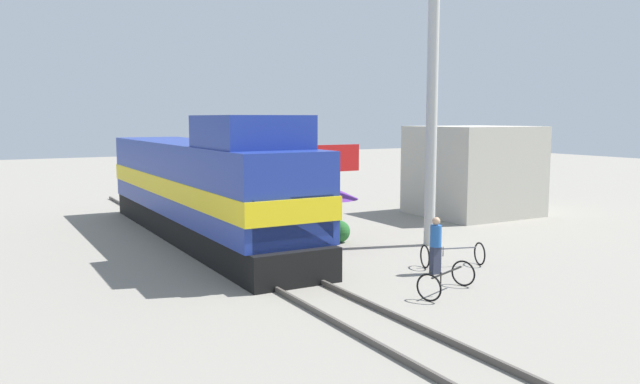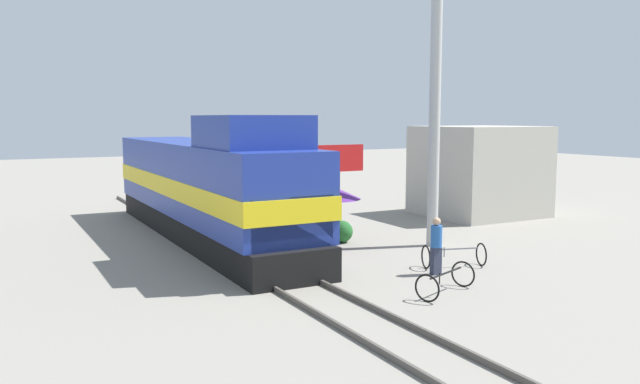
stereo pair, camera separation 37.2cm
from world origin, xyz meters
The scene contains 12 objects.
ground_plane centered at (0.00, 0.00, 0.00)m, with size 120.00×120.00×0.00m, color gray.
rail_near centered at (-0.72, 0.00, 0.07)m, with size 0.08×38.36×0.15m, color #4C4742.
rail_far centered at (0.72, 0.00, 0.07)m, with size 0.08×38.36×0.15m, color #4C4742.
locomotive centered at (0.00, 4.59, 2.02)m, with size 3.01×16.57×4.76m.
utility_pole centered at (6.91, -0.32, 5.77)m, with size 1.80×0.40×11.42m.
vendor_umbrella centered at (3.56, 1.30, 2.00)m, with size 2.14×2.14×2.24m.
billboard_sign centered at (5.82, 4.72, 2.73)m, with size 2.45×0.12×3.54m.
shrub_cluster centered at (4.28, 1.76, 0.42)m, with size 0.83×0.83×0.83m, color #236028.
person_bystander centered at (4.31, -3.76, 0.94)m, with size 0.34×0.34×1.73m.
bicycle centered at (5.38, -3.31, 0.38)m, with size 2.04×1.26×0.74m.
bicycle_spare centered at (3.20, -5.56, 0.38)m, with size 2.09×1.38×0.73m.
building_block_distant centered at (13.52, 4.47, 2.14)m, with size 5.14×4.80×4.28m, color #B7B2A3.
Camera 1 is at (-7.76, -18.03, 4.67)m, focal length 35.00 mm.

